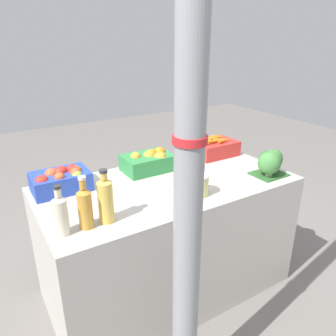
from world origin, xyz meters
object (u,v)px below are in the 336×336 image
broccoli_pile (270,162)px  juice_bottle_cloudy (61,214)px  support_pole (190,148)px  juice_bottle_golden (106,200)px  apple_crate (62,179)px  carrot_crate (215,148)px  orange_crate (149,161)px  pickle_jar (199,185)px  juice_bottle_amber (85,207)px

broccoli_pile → juice_bottle_cloudy: bearing=179.5°
support_pole → juice_bottle_golden: 0.62m
apple_crate → carrot_crate: same height
broccoli_pile → juice_bottle_golden: (-1.15, 0.01, 0.03)m
orange_crate → pickle_jar: 0.49m
support_pole → juice_bottle_amber: (-0.26, 0.47, -0.38)m
support_pole → orange_crate: size_ratio=7.96×
carrot_crate → juice_bottle_cloudy: bearing=-159.7°
orange_crate → juice_bottle_cloudy: juice_bottle_cloudy is taller
orange_crate → juice_bottle_amber: bearing=-141.6°
support_pole → carrot_crate: 1.39m
juice_bottle_cloudy → apple_crate: bearing=75.0°
orange_crate → carrot_crate: size_ratio=1.00×
broccoli_pile → pickle_jar: 0.58m
support_pole → broccoli_pile: (0.99, 0.46, -0.40)m
support_pole → orange_crate: support_pole is taller
juice_bottle_amber → pickle_jar: 0.67m
juice_bottle_cloudy → carrot_crate: bearing=20.3°
juice_bottle_cloudy → broccoli_pile: bearing=-0.5°
carrot_crate → juice_bottle_amber: juice_bottle_amber is taller
juice_bottle_amber → support_pole: bearing=-60.8°
carrot_crate → juice_bottle_amber: 1.28m
broccoli_pile → juice_bottle_amber: bearing=179.5°
juice_bottle_amber → pickle_jar: (0.67, -0.00, -0.05)m
apple_crate → orange_crate: bearing=0.3°
broccoli_pile → juice_bottle_golden: size_ratio=0.79×
apple_crate → broccoli_pile: size_ratio=1.49×
broccoli_pile → juice_bottle_cloudy: juice_bottle_cloudy is taller
support_pole → apple_crate: size_ratio=7.96×
apple_crate → juice_bottle_amber: 0.48m
broccoli_pile → juice_bottle_golden: juice_bottle_golden is taller
broccoli_pile → juice_bottle_amber: juice_bottle_amber is taller
juice_bottle_cloudy → juice_bottle_golden: (0.22, 0.00, 0.02)m
orange_crate → juice_bottle_cloudy: 0.87m
apple_crate → juice_bottle_cloudy: juice_bottle_cloudy is taller
support_pole → juice_bottle_cloudy: support_pole is taller
apple_crate → juice_bottle_amber: juice_bottle_amber is taller
juice_bottle_amber → carrot_crate: bearing=22.1°
orange_crate → juice_bottle_cloudy: bearing=-146.3°
carrot_crate → juice_bottle_cloudy: (-1.30, -0.48, 0.04)m
juice_bottle_cloudy → pickle_jar: (0.78, -0.00, -0.04)m
carrot_crate → apple_crate: bearing=-179.8°
apple_crate → carrot_crate: 1.17m
apple_crate → juice_bottle_golden: bearing=-79.1°
broccoli_pile → pickle_jar: (-0.58, 0.01, -0.03)m
orange_crate → juice_bottle_amber: juice_bottle_amber is taller
broccoli_pile → apple_crate: bearing=158.5°
apple_crate → carrot_crate: size_ratio=1.00×
apple_crate → juice_bottle_cloudy: size_ratio=1.32×
broccoli_pile → juice_bottle_golden: bearing=179.4°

